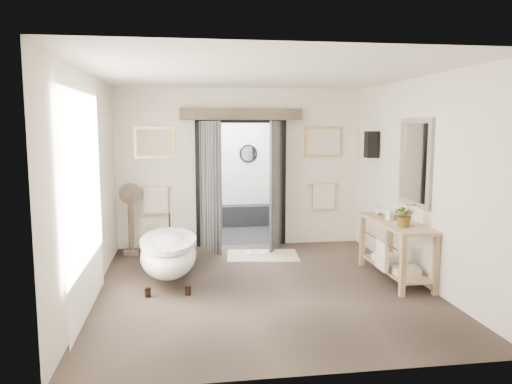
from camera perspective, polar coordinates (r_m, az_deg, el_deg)
ground_plane at (r=7.03m, az=0.73°, el=-10.80°), size 5.00×5.00×0.00m
room_shell at (r=6.55m, az=0.63°, el=4.44°), size 4.52×5.02×2.91m
shower_room at (r=10.71m, az=-2.65°, el=0.54°), size 2.22×2.01×2.51m
back_wall_dressing at (r=8.99m, az=-1.60°, el=3.41°), size 3.82×0.77×2.52m
clawfoot_tub at (r=7.26m, az=-9.96°, el=-6.86°), size 0.79×1.76×0.86m
vanity at (r=7.52m, az=15.56°, el=-5.86°), size 0.57×1.60×0.85m
pedestal_mirror at (r=8.88m, az=-14.10°, el=-3.55°), size 0.37×0.24×1.25m
rug at (r=8.63m, az=0.75°, el=-7.25°), size 1.28×0.92×0.01m
slippers at (r=8.61m, az=-0.10°, el=-7.05°), size 0.41×0.29×0.05m
basin at (r=7.71m, az=15.32°, el=-2.28°), size 0.54×0.54×0.17m
plant at (r=7.08m, az=16.67°, el=-2.48°), size 0.35×0.32×0.34m
soap_bottle_a at (r=7.54m, az=15.06°, el=-2.34°), size 0.12×0.12×0.21m
soap_bottle_b at (r=7.94m, az=13.87°, el=-1.96°), size 0.14×0.14×0.16m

